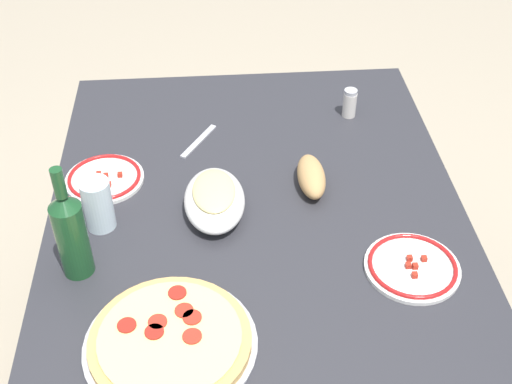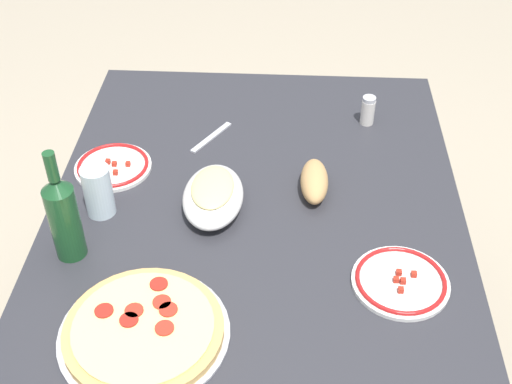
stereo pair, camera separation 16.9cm
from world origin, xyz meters
name	(u,v)px [view 2 (the right image)]	position (x,y,z in m)	size (l,w,h in m)	color
ground_plane	(256,369)	(0.00, 0.00, 0.00)	(8.00, 8.00, 0.00)	tan
dining_table	(256,232)	(0.00, 0.00, 0.61)	(1.26, 1.04, 0.72)	#2D2D33
pepperoni_pizza	(144,330)	(-0.43, 0.21, 0.73)	(0.35, 0.35, 0.03)	#B7B7BC
baked_pasta_dish	(213,195)	(-0.03, 0.10, 0.76)	(0.24, 0.15, 0.08)	white
wine_bottle	(63,216)	(-0.21, 0.42, 0.83)	(0.07, 0.07, 0.29)	#194723
water_glass	(98,191)	(-0.06, 0.38, 0.78)	(0.07, 0.07, 0.13)	silver
side_plate_near	(401,281)	(-0.26, -0.33, 0.73)	(0.22, 0.22, 0.02)	white
side_plate_far	(113,166)	(0.11, 0.39, 0.73)	(0.20, 0.20, 0.02)	white
bread_loaf	(314,181)	(0.05, -0.15, 0.75)	(0.17, 0.07, 0.06)	tan
spice_shaker	(368,110)	(0.37, -0.30, 0.76)	(0.04, 0.04, 0.09)	silver
fork_left	(211,137)	(0.27, 0.14, 0.72)	(0.17, 0.02, 0.01)	#B7B7BC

